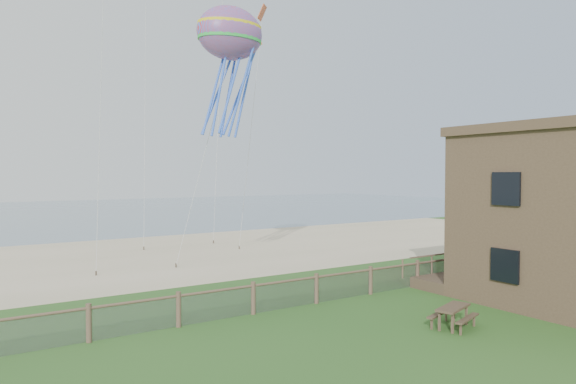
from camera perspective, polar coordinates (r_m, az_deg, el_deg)
ground at (r=17.53m, az=15.36°, el=-15.91°), size 160.00×160.00×0.00m
sand_beach at (r=35.71m, az=-12.34°, el=-6.69°), size 72.00×20.00×0.02m
ocean at (r=78.21m, az=-23.91°, el=-2.11°), size 160.00×68.00×0.02m
chainlink_fence at (r=21.67m, az=3.17°, el=-10.85°), size 36.20×0.20×1.25m
motel_deck at (r=30.57m, az=24.59°, el=-7.82°), size 15.00×2.00×0.50m
picnic_table at (r=19.30m, az=17.87°, el=-13.17°), size 1.96×1.70×0.70m
octopus_kite at (r=28.58m, az=-6.45°, el=13.40°), size 4.16×3.40×7.48m
kite_red at (r=34.27m, az=-2.89°, el=18.34°), size 1.78×1.78×2.25m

